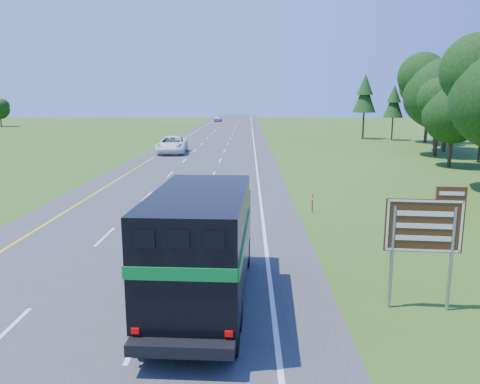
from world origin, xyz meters
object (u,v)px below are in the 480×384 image
Objects in this scene: white_suv at (172,145)px; exit_sign at (425,231)px; horse_truck at (203,243)px; far_car at (218,118)px.

white_suv is 43.07m from exit_sign.
white_suv is 1.86× the size of exit_sign.
exit_sign is at bearing -74.29° from white_suv.
horse_truck is at bearing -175.52° from exit_sign.
far_car is at bearing 96.01° from horse_truck.
white_suv is at bearing -86.87° from far_car.
far_car is at bearing 86.46° from white_suv.
horse_truck reaches higher than white_suv.
exit_sign is (13.75, -117.49, 1.58)m from far_car.
exit_sign is at bearing -79.98° from far_car.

